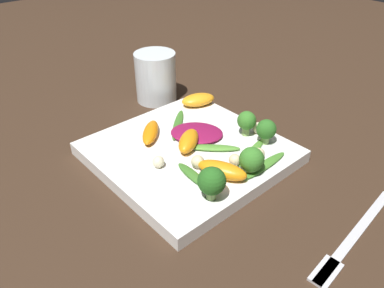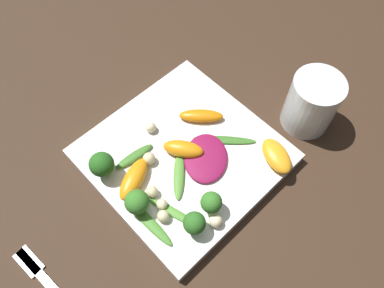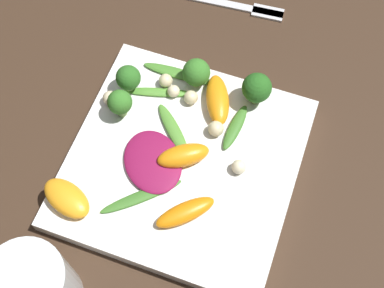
# 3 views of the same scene
# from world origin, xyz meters

# --- Properties ---
(ground_plane) EXTENTS (2.40, 2.40, 0.00)m
(ground_plane) POSITION_xyz_m (0.00, 0.00, 0.00)
(ground_plane) COLOR #382619
(plate) EXTENTS (0.26, 0.26, 0.02)m
(plate) POSITION_xyz_m (0.00, 0.00, 0.01)
(plate) COLOR white
(plate) RESTS_ON ground_plane
(drinking_glass) EXTENTS (0.08, 0.08, 0.09)m
(drinking_glass) POSITION_xyz_m (-0.19, 0.08, 0.05)
(drinking_glass) COLOR white
(drinking_glass) RESTS_ON ground_plane
(fork) EXTENTS (0.03, 0.19, 0.01)m
(fork) POSITION_xyz_m (0.25, 0.02, 0.00)
(fork) COLOR silver
(fork) RESTS_ON ground_plane
(radicchio_leaf_0) EXTENTS (0.10, 0.10, 0.01)m
(radicchio_leaf_0) POSITION_xyz_m (-0.02, 0.03, 0.02)
(radicchio_leaf_0) COLOR maroon
(radicchio_leaf_0) RESTS_ON plate
(orange_segment_0) EXTENTS (0.05, 0.07, 0.02)m
(orange_segment_0) POSITION_xyz_m (-0.09, 0.10, 0.03)
(orange_segment_0) COLOR orange
(orange_segment_0) RESTS_ON plate
(orange_segment_1) EXTENTS (0.06, 0.06, 0.02)m
(orange_segment_1) POSITION_xyz_m (0.00, -0.00, 0.03)
(orange_segment_1) COLOR orange
(orange_segment_1) RESTS_ON plate
(orange_segment_2) EXTENTS (0.07, 0.05, 0.02)m
(orange_segment_2) POSITION_xyz_m (0.08, -0.01, 0.03)
(orange_segment_2) COLOR orange
(orange_segment_2) RESTS_ON plate
(orange_segment_3) EXTENTS (0.06, 0.06, 0.02)m
(orange_segment_3) POSITION_xyz_m (-0.06, -0.02, 0.03)
(orange_segment_3) COLOR orange
(orange_segment_3) RESTS_ON plate
(broccoli_floret_0) EXTENTS (0.03, 0.03, 0.04)m
(broccoli_floret_0) POSITION_xyz_m (0.03, 0.09, 0.04)
(broccoli_floret_0) COLOR #7A9E51
(broccoli_floret_0) RESTS_ON plate
(broccoli_floret_1) EXTENTS (0.04, 0.04, 0.05)m
(broccoli_floret_1) POSITION_xyz_m (0.10, -0.05, 0.05)
(broccoli_floret_1) COLOR #84AD5B
(broccoli_floret_1) RESTS_ON plate
(broccoli_floret_2) EXTENTS (0.03, 0.03, 0.04)m
(broccoli_floret_2) POSITION_xyz_m (0.10, 0.02, 0.04)
(broccoli_floret_2) COLOR #84AD5B
(broccoli_floret_2) RESTS_ON plate
(broccoli_floret_3) EXTENTS (0.03, 0.03, 0.04)m
(broccoli_floret_3) POSITION_xyz_m (0.07, 0.09, 0.04)
(broccoli_floret_3) COLOR #84AD5B
(broccoli_floret_3) RESTS_ON plate
(arugula_sprig_0) EXTENTS (0.07, 0.07, 0.01)m
(arugula_sprig_0) POSITION_xyz_m (0.03, 0.02, 0.02)
(arugula_sprig_0) COLOR #518E33
(arugula_sprig_0) RESTS_ON plate
(arugula_sprig_1) EXTENTS (0.02, 0.09, 0.01)m
(arugula_sprig_1) POSITION_xyz_m (0.11, 0.05, 0.02)
(arugula_sprig_1) COLOR #47842D
(arugula_sprig_1) RESTS_ON plate
(arugula_sprig_2) EXTENTS (0.07, 0.08, 0.00)m
(arugula_sprig_2) POSITION_xyz_m (-0.06, 0.03, 0.02)
(arugula_sprig_2) COLOR #3D7528
(arugula_sprig_2) RESTS_ON plate
(arugula_sprig_3) EXTENTS (0.04, 0.08, 0.00)m
(arugula_sprig_3) POSITION_xyz_m (0.07, 0.06, 0.02)
(arugula_sprig_3) COLOR #518E33
(arugula_sprig_3) RESTS_ON plate
(arugula_sprig_4) EXTENTS (0.07, 0.02, 0.01)m
(arugula_sprig_4) POSITION_xyz_m (0.06, -0.04, 0.02)
(arugula_sprig_4) COLOR #3D7528
(arugula_sprig_4) RESTS_ON plate
(macadamia_nut_0) EXTENTS (0.02, 0.02, 0.02)m
(macadamia_nut_0) POSITION_xyz_m (0.08, 0.04, 0.03)
(macadamia_nut_0) COLOR beige
(macadamia_nut_0) RESTS_ON plate
(macadamia_nut_1) EXTENTS (0.02, 0.02, 0.02)m
(macadamia_nut_1) POSITION_xyz_m (0.04, 0.11, 0.03)
(macadamia_nut_1) COLOR beige
(macadamia_nut_1) RESTS_ON plate
(macadamia_nut_2) EXTENTS (0.02, 0.02, 0.02)m
(macadamia_nut_2) POSITION_xyz_m (0.05, -0.02, 0.03)
(macadamia_nut_2) COLOR beige
(macadamia_nut_2) RESTS_ON plate
(macadamia_nut_3) EXTENTS (0.02, 0.02, 0.02)m
(macadamia_nut_3) POSITION_xyz_m (0.01, -0.06, 0.03)
(macadamia_nut_3) COLOR beige
(macadamia_nut_3) RESTS_ON plate
(macadamia_nut_4) EXTENTS (0.02, 0.02, 0.02)m
(macadamia_nut_4) POSITION_xyz_m (0.08, 0.02, 0.03)
(macadamia_nut_4) COLOR beige
(macadamia_nut_4) RESTS_ON plate
(macadamia_nut_5) EXTENTS (0.02, 0.02, 0.02)m
(macadamia_nut_5) POSITION_xyz_m (0.09, 0.06, 0.03)
(macadamia_nut_5) COLOR beige
(macadamia_nut_5) RESTS_ON plate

